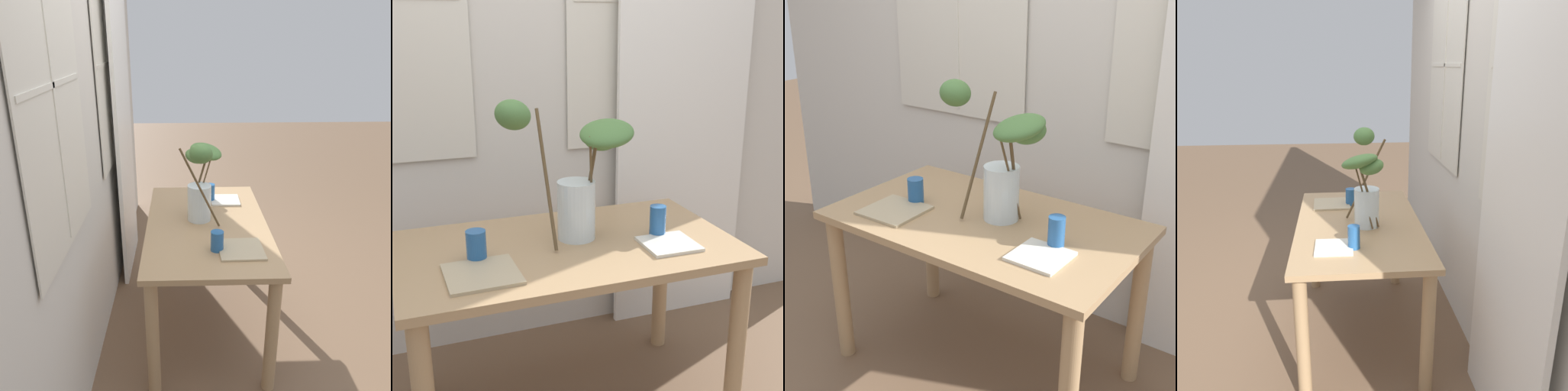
# 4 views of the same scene
# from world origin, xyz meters

# --- Properties ---
(back_wall_with_windows) EXTENTS (4.33, 0.14, 3.08)m
(back_wall_with_windows) POSITION_xyz_m (0.00, 0.75, 1.55)
(back_wall_with_windows) COLOR beige
(back_wall_with_windows) RESTS_ON ground
(curtain_sheer_side) EXTENTS (0.76, 0.03, 2.54)m
(curtain_sheer_side) POSITION_xyz_m (0.86, 0.62, 1.27)
(curtain_sheer_side) COLOR white
(curtain_sheer_side) RESTS_ON ground
(dining_table) EXTENTS (1.32, 0.77, 0.78)m
(dining_table) POSITION_xyz_m (0.00, 0.00, 0.64)
(dining_table) COLOR tan
(dining_table) RESTS_ON ground
(vase_with_branches) EXTENTS (0.57, 0.32, 0.59)m
(vase_with_branches) POSITION_xyz_m (0.06, 0.04, 1.05)
(vase_with_branches) COLOR silver
(vase_with_branches) RESTS_ON dining_table
(drinking_glass_blue_left) EXTENTS (0.07, 0.07, 0.12)m
(drinking_glass_blue_left) POSITION_xyz_m (-0.36, -0.04, 0.83)
(drinking_glass_blue_left) COLOR #235693
(drinking_glass_blue_left) RESTS_ON dining_table
(drinking_glass_blue_right) EXTENTS (0.07, 0.07, 0.13)m
(drinking_glass_blue_right) POSITION_xyz_m (0.37, -0.05, 0.84)
(drinking_glass_blue_right) COLOR #235693
(drinking_glass_blue_right) RESTS_ON dining_table
(plate_square_left) EXTENTS (0.26, 0.26, 0.01)m
(plate_square_left) POSITION_xyz_m (-0.37, -0.17, 0.78)
(plate_square_left) COLOR tan
(plate_square_left) RESTS_ON dining_table
(plate_square_right) EXTENTS (0.21, 0.21, 0.01)m
(plate_square_right) POSITION_xyz_m (0.37, -0.16, 0.78)
(plate_square_right) COLOR silver
(plate_square_right) RESTS_ON dining_table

